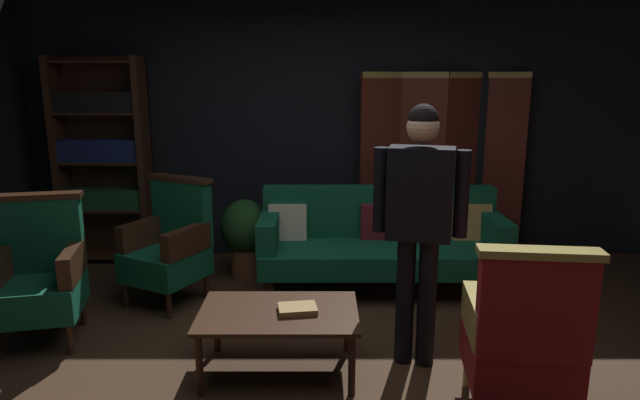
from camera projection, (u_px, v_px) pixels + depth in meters
name	position (u px, v px, depth m)	size (l,w,h in m)	color
ground_plane	(320.00, 370.00, 3.56)	(10.00, 10.00, 0.00)	#3D2819
back_wall	(321.00, 122.00, 5.64)	(7.20, 0.10, 2.80)	black
folding_screen	(443.00, 164.00, 5.58)	(1.69, 0.32, 1.90)	#5B2319
bookshelf	(105.00, 157.00, 5.47)	(0.90, 0.32, 2.05)	#382114
velvet_couch	(382.00, 238.00, 4.87)	(2.12, 0.78, 0.88)	#382114
coffee_table	(280.00, 318.00, 3.46)	(1.00, 0.64, 0.42)	#382114
armchair_gilt_accent	(525.00, 337.00, 2.95)	(0.64, 0.64, 1.04)	tan
armchair_wing_left	(41.00, 273.00, 3.90)	(0.69, 0.68, 1.04)	#382114
armchair_wing_right	(172.00, 244.00, 4.57)	(0.78, 0.78, 1.04)	#382114
standing_figure	(421.00, 213.00, 3.43)	(0.57, 0.31, 1.70)	black
potted_plant	(247.00, 233.00, 5.13)	(0.45, 0.45, 0.74)	brown
book_tan_leather	(299.00, 309.00, 3.43)	(0.24, 0.17, 0.04)	#9E7A47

